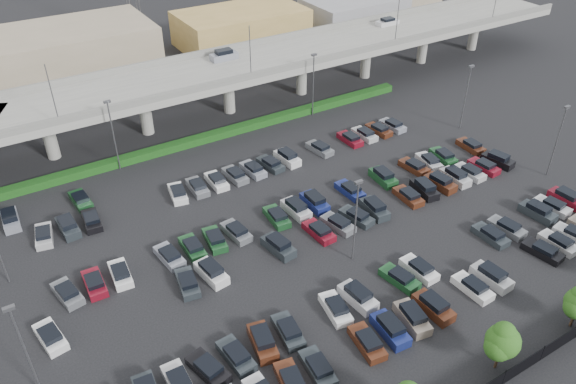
{
  "coord_description": "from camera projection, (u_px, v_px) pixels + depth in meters",
  "views": [
    {
      "loc": [
        -30.77,
        -44.43,
        41.06
      ],
      "look_at": [
        -0.71,
        4.44,
        2.0
      ],
      "focal_mm": 35.0,
      "sensor_mm": 36.0,
      "label": 1
    }
  ],
  "objects": [
    {
      "name": "ground",
      "position": [
        312.0,
        222.0,
        67.72
      ],
      "size": [
        280.0,
        280.0,
        0.0
      ],
      "primitive_type": "plane",
      "color": "black"
    },
    {
      "name": "overpass",
      "position": [
        197.0,
        79.0,
        86.24
      ],
      "size": [
        150.0,
        13.0,
        15.8
      ],
      "color": "gray",
      "rests_on": "ground"
    },
    {
      "name": "hedge",
      "position": [
        221.0,
        134.0,
        85.01
      ],
      "size": [
        66.0,
        1.6,
        1.1
      ],
      "primitive_type": "cube",
      "color": "#153A11",
      "rests_on": "ground"
    },
    {
      "name": "fence",
      "position": [
        495.0,
        384.0,
        47.47
      ],
      "size": [
        70.0,
        0.1,
        2.0
      ],
      "color": "black",
      "rests_on": "ground"
    },
    {
      "name": "tree_row",
      "position": [
        494.0,
        348.0,
        47.37
      ],
      "size": [
        65.07,
        3.66,
        5.94
      ],
      "color": "#332316",
      "rests_on": "ground"
    },
    {
      "name": "parked_cars",
      "position": [
        327.0,
        238.0,
        64.13
      ],
      "size": [
        63.15,
        41.6,
        1.67
      ],
      "color": "#262D32",
      "rests_on": "ground"
    },
    {
      "name": "light_poles",
      "position": [
        274.0,
        180.0,
        63.83
      ],
      "size": [
        66.9,
        48.38,
        10.3
      ],
      "color": "#4F5055",
      "rests_on": "ground"
    },
    {
      "name": "distant_buildings",
      "position": [
        195.0,
        32.0,
        114.49
      ],
      "size": [
        138.0,
        24.0,
        9.0
      ],
      "color": "gray",
      "rests_on": "ground"
    }
  ]
}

